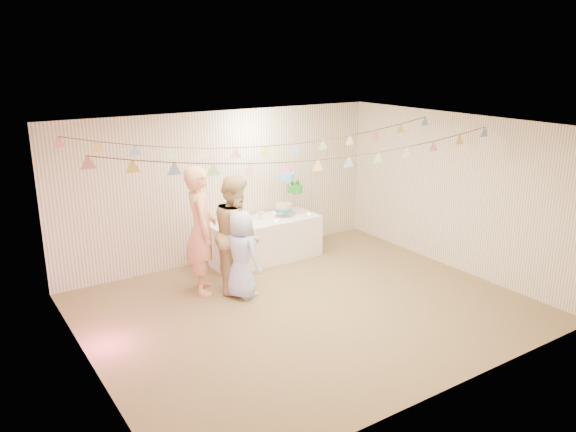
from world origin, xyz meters
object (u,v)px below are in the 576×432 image
table (265,239)px  person_child (242,255)px  person_adult_b (237,233)px  person_adult_a (201,230)px  cake_stand (289,192)px

table → person_child: (-1.09, -1.16, 0.29)m
person_adult_b → person_child: 0.40m
table → person_adult_a: person_adult_a is taller
cake_stand → person_adult_a: person_adult_a is taller
table → person_adult_a: (-1.50, -0.66, 0.61)m
table → person_adult_a: 1.75m
cake_stand → person_adult_b: (-1.54, -0.89, -0.25)m
table → cake_stand: (0.55, 0.05, 0.78)m
table → cake_stand: 0.95m
table → person_adult_a: bearing=-156.3°
cake_stand → person_child: 2.09m
person_adult_b → person_child: bearing=-167.7°
person_adult_b → table: bearing=-20.6°
person_adult_a → person_child: size_ratio=1.48×
cake_stand → person_adult_a: size_ratio=0.40×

